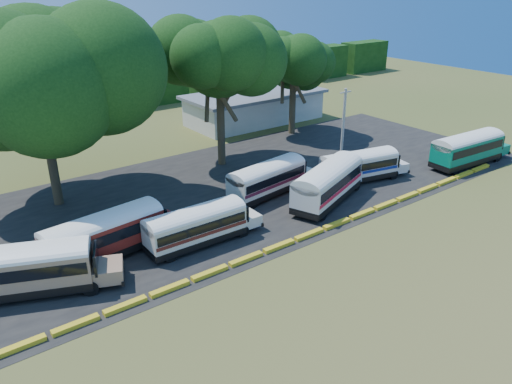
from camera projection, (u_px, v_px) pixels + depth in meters
ground at (303, 247)px, 36.85m from camera, size 160.00×160.00×0.00m
asphalt_strip at (224, 192)px, 46.19m from camera, size 64.00×24.00×0.02m
curb at (294, 240)px, 37.52m from camera, size 53.70×0.45×0.30m
terminal_building at (255, 107)px, 67.96m from camera, size 19.00×9.00×4.00m
treeline_backdrop at (78, 94)px, 70.82m from camera, size 130.00×4.00×6.00m
bus_beige at (24, 267)px, 30.69m from camera, size 10.52×6.38×3.40m
bus_red at (107, 232)px, 34.90m from camera, size 10.53×3.81×3.39m
bus_cream_west at (198, 224)px, 36.55m from camera, size 9.28×2.42×3.04m
bus_cream_east at (268, 177)px, 44.91m from camera, size 9.88×3.74×3.17m
bus_white_red at (329, 181)px, 43.40m from camera, size 11.10×6.33×3.57m
bus_white_blue at (360, 164)px, 48.04m from camera, size 9.61×4.17×3.07m
bus_teal at (469, 147)px, 52.06m from camera, size 10.73×3.29×3.48m
tree_west at (36, 71)px, 39.35m from camera, size 13.78×13.78×16.62m
tree_center at (219, 60)px, 48.94m from camera, size 10.28×10.28×14.65m
tree_east at (294, 60)px, 60.01m from camera, size 7.96×7.96×12.09m
utility_pole at (343, 124)px, 52.93m from camera, size 1.60×0.30×7.78m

